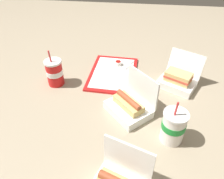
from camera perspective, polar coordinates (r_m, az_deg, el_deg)
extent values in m
plane|color=gray|center=(1.08, 0.86, -3.28)|extent=(3.20, 3.20, 0.00)
cube|color=red|center=(1.27, 0.24, 4.22)|extent=(0.38, 0.28, 0.01)
cube|color=white|center=(1.27, 0.24, 4.47)|extent=(0.33, 0.23, 0.00)
cylinder|color=white|center=(1.33, 1.62, 6.87)|extent=(0.04, 0.04, 0.02)
cylinder|color=#9E140F|center=(1.33, 1.63, 7.24)|extent=(0.03, 0.03, 0.01)
cube|color=white|center=(1.26, -1.94, 4.37)|extent=(0.11, 0.11, 0.00)
cube|color=white|center=(1.34, 4.42, 6.36)|extent=(0.11, 0.05, 0.00)
cube|color=white|center=(0.74, 4.20, -17.47)|extent=(0.07, 0.17, 0.14)
cube|color=white|center=(1.22, 16.51, 1.41)|extent=(0.20, 0.22, 0.04)
cube|color=white|center=(1.25, 18.69, 6.42)|extent=(0.13, 0.18, 0.13)
cube|color=#DBB770|center=(1.20, 16.76, 2.56)|extent=(0.13, 0.15, 0.02)
cube|color=#D64C38|center=(1.19, 16.90, 3.18)|extent=(0.13, 0.16, 0.01)
cube|color=#DBB770|center=(1.18, 17.04, 3.82)|extent=(0.13, 0.15, 0.02)
cube|color=white|center=(1.02, 4.18, -5.21)|extent=(0.24, 0.24, 0.04)
cube|color=white|center=(1.00, 7.89, 0.57)|extent=(0.15, 0.14, 0.15)
cube|color=#DBB770|center=(0.99, 4.28, -3.70)|extent=(0.16, 0.15, 0.03)
cylinder|color=#9E4728|center=(0.98, 4.34, -2.66)|extent=(0.12, 0.12, 0.03)
cylinder|color=yellow|center=(0.97, 4.37, -2.26)|extent=(0.10, 0.09, 0.01)
cylinder|color=red|center=(1.21, -14.72, 4.10)|extent=(0.09, 0.09, 0.13)
cylinder|color=white|center=(1.20, -14.79, 4.45)|extent=(0.09, 0.09, 0.03)
cylinder|color=white|center=(1.17, -15.28, 7.00)|extent=(0.09, 0.09, 0.01)
cylinder|color=red|center=(1.15, -15.98, 8.33)|extent=(0.02, 0.02, 0.06)
cylinder|color=white|center=(0.91, 15.65, -9.56)|extent=(0.09, 0.09, 0.13)
cylinder|color=#198C33|center=(0.90, 15.83, -8.83)|extent=(0.09, 0.09, 0.03)
cylinder|color=white|center=(0.86, 16.46, -6.30)|extent=(0.10, 0.10, 0.01)
cylinder|color=red|center=(0.83, 16.47, -4.87)|extent=(0.01, 0.01, 0.06)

